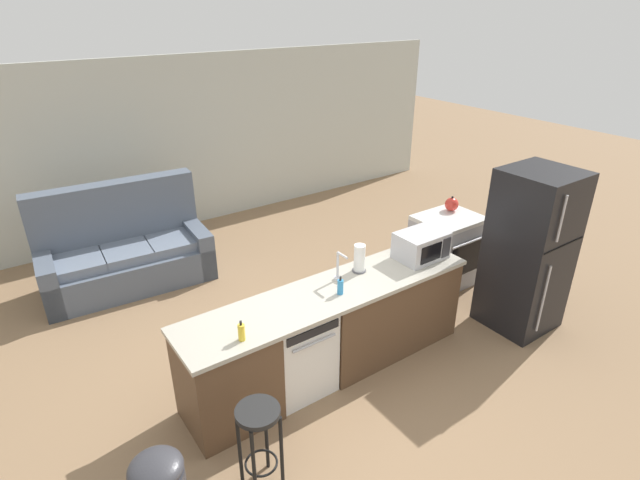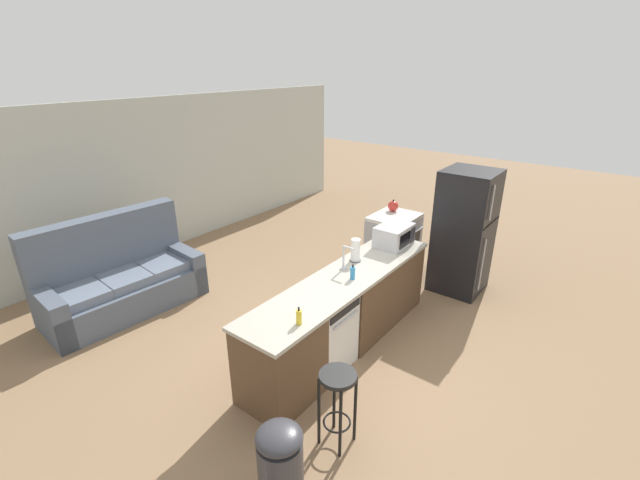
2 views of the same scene
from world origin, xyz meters
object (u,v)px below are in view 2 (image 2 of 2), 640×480
object	(u,v)px
soap_bottle	(353,273)
trash_bin	(280,467)
stove_range	(393,242)
couch	(119,280)
paper_towel_roll	(356,250)
dish_soap_bottle	(299,317)
dishwasher	(322,330)
bar_stool	(337,394)
kettle	(393,206)
refrigerator	(464,232)
microwave	(394,236)

from	to	relation	value
soap_bottle	trash_bin	xyz separation A→B (m)	(-1.95, -0.68, -0.59)
stove_range	couch	world-z (taller)	couch
paper_towel_roll	dish_soap_bottle	world-z (taller)	paper_towel_roll
dishwasher	stove_range	distance (m)	2.66
paper_towel_roll	bar_stool	world-z (taller)	paper_towel_roll
stove_range	bar_stool	distance (m)	3.63
kettle	trash_bin	world-z (taller)	kettle
stove_range	couch	xyz separation A→B (m)	(-3.32, 2.35, -0.06)
refrigerator	bar_stool	distance (m)	3.41
dish_soap_bottle	couch	bearing A→B (deg)	92.17
refrigerator	trash_bin	bearing A→B (deg)	-177.03
paper_towel_roll	bar_stool	bearing A→B (deg)	-151.07
soap_bottle	couch	distance (m)	3.25
dishwasher	microwave	distance (m)	1.65
microwave	trash_bin	distance (m)	3.21
paper_towel_roll	couch	size ratio (longest dim) A/B	0.14
dishwasher	trash_bin	size ratio (longest dim) A/B	1.14
microwave	dish_soap_bottle	distance (m)	2.14
bar_stool	couch	distance (m)	3.66
stove_range	microwave	size ratio (longest dim) A/B	1.80
dishwasher	couch	distance (m)	2.98
soap_bottle	kettle	xyz separation A→B (m)	(2.33, 0.77, 0.01)
dishwasher	trash_bin	distance (m)	1.69
dish_soap_bottle	kettle	xyz separation A→B (m)	(3.37, 0.86, 0.01)
dishwasher	dish_soap_bottle	bearing A→B (deg)	-162.80
couch	trash_bin	bearing A→B (deg)	-102.24
soap_bottle	bar_stool	xyz separation A→B (m)	(-1.22, -0.67, -0.44)
refrigerator	microwave	size ratio (longest dim) A/B	3.56
soap_bottle	trash_bin	world-z (taller)	soap_bottle
dishwasher	microwave	world-z (taller)	microwave
couch	dishwasher	bearing A→B (deg)	-76.12
refrigerator	paper_towel_roll	bearing A→B (deg)	158.59
dishwasher	refrigerator	world-z (taller)	refrigerator
microwave	paper_towel_roll	distance (m)	0.71
kettle	couch	bearing A→B (deg)	147.52
stove_range	refrigerator	distance (m)	1.18
dishwasher	refrigerator	distance (m)	2.70
kettle	bar_stool	xyz separation A→B (m)	(-3.56, -1.44, -0.45)
couch	soap_bottle	bearing A→B (deg)	-68.87
refrigerator	kettle	size ratio (longest dim) A/B	8.67
couch	microwave	bearing A→B (deg)	-52.18
stove_range	dishwasher	bearing A→B (deg)	-168.09
microwave	couch	world-z (taller)	couch
refrigerator	bar_stool	world-z (taller)	refrigerator
bar_stool	soap_bottle	bearing A→B (deg)	28.77
kettle	bar_stool	distance (m)	3.86
dish_soap_bottle	stove_range	bearing A→B (deg)	12.92
refrigerator	trash_bin	xyz separation A→B (m)	(-4.11, -0.21, -0.51)
soap_bottle	dishwasher	bearing A→B (deg)	168.79
dish_soap_bottle	kettle	distance (m)	3.48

